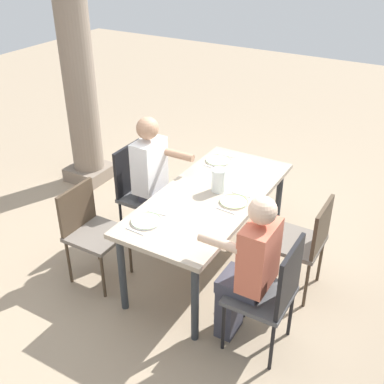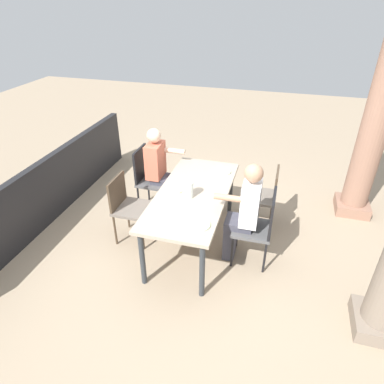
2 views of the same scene
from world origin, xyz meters
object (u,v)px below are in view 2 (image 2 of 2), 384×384
chair_mid_north (260,224)px  plate_1 (175,189)px  chair_west_north (265,194)px  stone_column_near (379,112)px  dining_table (193,198)px  diner_woman_green (244,211)px  diner_man_white (160,169)px  chair_west_south (149,176)px  chair_mid_south (127,204)px  plate_2 (199,225)px  water_pitcher (188,190)px  plate_0 (222,171)px

chair_mid_north → plate_1: 1.11m
chair_west_north → stone_column_near: (-0.73, 1.26, 1.01)m
dining_table → chair_mid_north: chair_mid_north is taller
diner_woman_green → diner_man_white: bearing=-120.0°
diner_woman_green → chair_west_south: bearing=-116.8°
chair_mid_north → plate_1: (-0.13, -1.07, 0.23)m
diner_man_white → diner_woman_green: bearing=60.0°
chair_mid_south → diner_man_white: (-0.75, 0.18, 0.16)m
dining_table → diner_man_white: 0.91m
plate_1 → chair_west_south: bearing=-135.5°
plate_2 → diner_woman_green: bearing=140.7°
diner_man_white → plate_1: diner_man_white is taller
chair_west_north → chair_mid_north: chair_mid_north is taller
water_pitcher → diner_man_white: bearing=-139.6°
chair_mid_north → plate_0: chair_mid_north is taller
chair_west_north → chair_mid_south: bearing=-65.9°
diner_woman_green → chair_mid_north: bearing=90.9°
diner_man_white → stone_column_near: bearing=104.7°
chair_mid_north → diner_man_white: (-0.75, -1.50, 0.14)m
diner_woman_green → water_pitcher: (-0.01, -0.67, 0.16)m
chair_west_north → chair_mid_south: 1.82m
dining_table → plate_1: size_ratio=7.71×
chair_west_north → water_pitcher: (0.73, -0.86, 0.34)m
plate_0 → plate_1: same height
dining_table → water_pitcher: 0.20m
plate_2 → chair_mid_south: bearing=-115.0°
dining_table → diner_man_white: size_ratio=1.44×
chair_west_north → plate_2: (1.24, -0.59, 0.26)m
chair_west_north → chair_mid_south: size_ratio=0.98×
diner_woman_green → diner_man_white: size_ratio=1.01×
diner_woman_green → diner_man_white: diner_woman_green is taller
chair_mid_north → diner_man_white: bearing=-116.6°
chair_west_north → diner_man_white: 1.50m
chair_west_north → chair_mid_south: (0.74, -1.66, 0.01)m
chair_mid_south → diner_man_white: bearing=166.7°
chair_mid_south → dining_table: bearing=98.0°
chair_mid_north → chair_mid_south: bearing=-90.0°
diner_man_white → stone_column_near: 2.97m
chair_mid_north → chair_mid_south: chair_mid_north is taller
chair_west_north → chair_west_south: chair_west_south is taller
diner_man_white → plate_2: diner_man_white is taller
plate_0 → plate_2: 1.23m
dining_table → chair_west_south: size_ratio=1.92×
water_pitcher → plate_0: bearing=160.4°
chair_west_south → water_pitcher: size_ratio=4.67×
chair_mid_south → plate_0: 1.32m
diner_man_white → water_pitcher: diner_man_white is taller
chair_mid_north → dining_table: bearing=-97.9°
plate_0 → plate_2: same height
plate_1 → plate_2: same height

